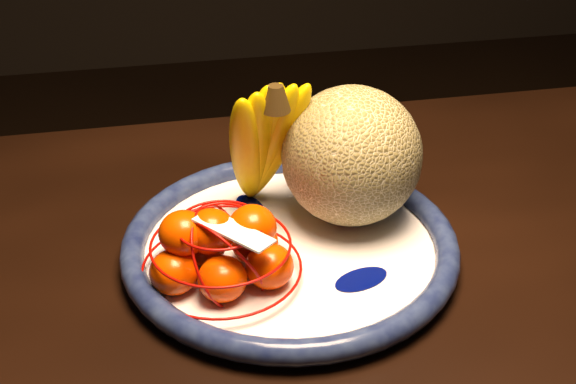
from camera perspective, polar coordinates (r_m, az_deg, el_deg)
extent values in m
cube|color=black|center=(0.76, 10.88, -9.17)|extent=(1.41, 0.85, 0.04)
cylinder|color=white|center=(0.79, 0.14, -4.31)|extent=(0.30, 0.30, 0.01)
torus|color=#0B1139|center=(0.78, 0.14, -3.69)|extent=(0.33, 0.33, 0.02)
cylinder|color=white|center=(0.79, 0.14, -4.55)|extent=(0.15, 0.15, 0.00)
ellipsoid|color=#020957|center=(0.75, 5.22, -6.21)|extent=(0.12, 0.09, 0.00)
ellipsoid|color=#020957|center=(0.84, -2.69, -1.08)|extent=(0.07, 0.11, 0.00)
ellipsoid|color=#020957|center=(0.78, -6.83, -4.64)|extent=(0.10, 0.06, 0.00)
sphere|color=olive|center=(0.80, 4.54, 2.59)|extent=(0.14, 0.14, 0.14)
ellipsoid|color=#E6C107|center=(0.79, -2.94, 3.37)|extent=(0.05, 0.10, 0.16)
ellipsoid|color=#E6C107|center=(0.80, -2.47, 3.54)|extent=(0.03, 0.09, 0.16)
ellipsoid|color=#E6C107|center=(0.80, -2.10, 3.73)|extent=(0.05, 0.09, 0.16)
ellipsoid|color=#E6C107|center=(0.80, -1.73, 3.83)|extent=(0.07, 0.09, 0.16)
ellipsoid|color=#E6C107|center=(0.80, -1.26, 3.84)|extent=(0.08, 0.09, 0.16)
ellipsoid|color=#E6C107|center=(0.81, -0.80, 3.91)|extent=(0.10, 0.09, 0.16)
cone|color=black|center=(0.77, -1.97, 8.47)|extent=(0.03, 0.03, 0.03)
ellipsoid|color=#FF4B02|center=(0.73, -8.12, -5.65)|extent=(0.04, 0.04, 0.04)
ellipsoid|color=#FF4B02|center=(0.71, -4.69, -6.18)|extent=(0.04, 0.04, 0.04)
ellipsoid|color=#FF4B02|center=(0.73, -1.32, -5.30)|extent=(0.04, 0.04, 0.04)
ellipsoid|color=#FF4B02|center=(0.76, -6.06, -3.67)|extent=(0.04, 0.04, 0.04)
ellipsoid|color=#FF4B02|center=(0.76, -2.37, -3.60)|extent=(0.04, 0.04, 0.04)
ellipsoid|color=#FF4B02|center=(0.72, -5.50, -2.80)|extent=(0.04, 0.04, 0.04)
ellipsoid|color=#FF4B02|center=(0.72, -2.55, -2.52)|extent=(0.04, 0.04, 0.04)
ellipsoid|color=#FF4B02|center=(0.72, -7.46, -2.92)|extent=(0.04, 0.04, 0.04)
torus|color=#AA0803|center=(0.74, -4.72, -5.34)|extent=(0.18, 0.18, 0.00)
torus|color=#AA0803|center=(0.73, -4.81, -3.70)|extent=(0.16, 0.16, 0.00)
torus|color=#AA0803|center=(0.71, -4.89, -2.32)|extent=(0.10, 0.10, 0.00)
torus|color=#AA0803|center=(0.73, -4.77, -4.56)|extent=(0.10, 0.06, 0.09)
torus|color=#AA0803|center=(0.73, -4.77, -4.56)|extent=(0.08, 0.11, 0.09)
torus|color=#AA0803|center=(0.73, -4.77, -4.56)|extent=(0.10, 0.11, 0.09)
cube|color=white|center=(0.70, -3.88, -2.73)|extent=(0.07, 0.07, 0.01)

